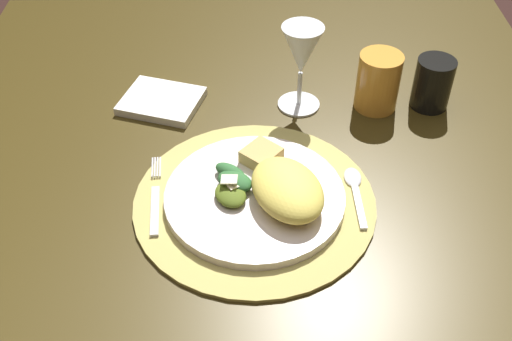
{
  "coord_description": "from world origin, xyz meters",
  "views": [
    {
      "loc": [
        -0.01,
        -0.75,
        1.38
      ],
      "look_at": [
        0.0,
        -0.06,
        0.75
      ],
      "focal_mm": 42.89,
      "sensor_mm": 36.0,
      "label": 1
    }
  ],
  "objects_px": {
    "dining_table": "(254,213)",
    "napkin": "(162,101)",
    "fork": "(155,198)",
    "dark_tumbler": "(433,83)",
    "dinner_plate": "(256,197)",
    "amber_tumbler": "(378,82)",
    "spoon": "(355,186)",
    "wine_glass": "(302,54)"
  },
  "relations": [
    {
      "from": "spoon",
      "to": "wine_glass",
      "type": "relative_size",
      "value": 0.83
    },
    {
      "from": "dark_tumbler",
      "to": "dinner_plate",
      "type": "bearing_deg",
      "value": -141.9
    },
    {
      "from": "fork",
      "to": "wine_glass",
      "type": "distance_m",
      "value": 0.35
    },
    {
      "from": "dining_table",
      "to": "amber_tumbler",
      "type": "bearing_deg",
      "value": 30.78
    },
    {
      "from": "wine_glass",
      "to": "dark_tumbler",
      "type": "height_order",
      "value": "wine_glass"
    },
    {
      "from": "wine_glass",
      "to": "dark_tumbler",
      "type": "xyz_separation_m",
      "value": [
        0.23,
        -0.0,
        -0.06
      ]
    },
    {
      "from": "napkin",
      "to": "dark_tumbler",
      "type": "height_order",
      "value": "dark_tumbler"
    },
    {
      "from": "napkin",
      "to": "wine_glass",
      "type": "distance_m",
      "value": 0.26
    },
    {
      "from": "dark_tumbler",
      "to": "fork",
      "type": "bearing_deg",
      "value": -152.42
    },
    {
      "from": "spoon",
      "to": "napkin",
      "type": "distance_m",
      "value": 0.39
    },
    {
      "from": "fork",
      "to": "wine_glass",
      "type": "height_order",
      "value": "wine_glass"
    },
    {
      "from": "dark_tumbler",
      "to": "amber_tumbler",
      "type": "bearing_deg",
      "value": -179.1
    },
    {
      "from": "dining_table",
      "to": "amber_tumbler",
      "type": "height_order",
      "value": "amber_tumbler"
    },
    {
      "from": "spoon",
      "to": "napkin",
      "type": "xyz_separation_m",
      "value": [
        -0.32,
        0.23,
        -0.0
      ]
    },
    {
      "from": "fork",
      "to": "amber_tumbler",
      "type": "xyz_separation_m",
      "value": [
        0.36,
        0.24,
        0.04
      ]
    },
    {
      "from": "dining_table",
      "to": "wine_glass",
      "type": "height_order",
      "value": "wine_glass"
    },
    {
      "from": "dinner_plate",
      "to": "napkin",
      "type": "xyz_separation_m",
      "value": [
        -0.17,
        0.25,
        -0.01
      ]
    },
    {
      "from": "fork",
      "to": "spoon",
      "type": "height_order",
      "value": "spoon"
    },
    {
      "from": "spoon",
      "to": "amber_tumbler",
      "type": "relative_size",
      "value": 1.26
    },
    {
      "from": "wine_glass",
      "to": "fork",
      "type": "bearing_deg",
      "value": -133.37
    },
    {
      "from": "fork",
      "to": "spoon",
      "type": "xyz_separation_m",
      "value": [
        0.3,
        0.02,
        0.0
      ]
    },
    {
      "from": "fork",
      "to": "dark_tumbler",
      "type": "xyz_separation_m",
      "value": [
        0.46,
        0.24,
        0.04
      ]
    },
    {
      "from": "fork",
      "to": "dark_tumbler",
      "type": "height_order",
      "value": "dark_tumbler"
    },
    {
      "from": "spoon",
      "to": "napkin",
      "type": "relative_size",
      "value": 0.97
    },
    {
      "from": "spoon",
      "to": "dining_table",
      "type": "bearing_deg",
      "value": 150.06
    },
    {
      "from": "napkin",
      "to": "amber_tumbler",
      "type": "distance_m",
      "value": 0.38
    },
    {
      "from": "spoon",
      "to": "fork",
      "type": "bearing_deg",
      "value": -175.76
    },
    {
      "from": "wine_glass",
      "to": "amber_tumbler",
      "type": "bearing_deg",
      "value": -1.39
    },
    {
      "from": "dining_table",
      "to": "spoon",
      "type": "relative_size",
      "value": 8.53
    },
    {
      "from": "amber_tumbler",
      "to": "dark_tumbler",
      "type": "bearing_deg",
      "value": 0.9
    },
    {
      "from": "dining_table",
      "to": "napkin",
      "type": "distance_m",
      "value": 0.26
    },
    {
      "from": "dinner_plate",
      "to": "dining_table",
      "type": "bearing_deg",
      "value": 91.37
    },
    {
      "from": "dining_table",
      "to": "dinner_plate",
      "type": "height_order",
      "value": "dinner_plate"
    },
    {
      "from": "dining_table",
      "to": "dinner_plate",
      "type": "bearing_deg",
      "value": -88.63
    },
    {
      "from": "fork",
      "to": "wine_glass",
      "type": "xyz_separation_m",
      "value": [
        0.23,
        0.24,
        0.1
      ]
    },
    {
      "from": "spoon",
      "to": "wine_glass",
      "type": "distance_m",
      "value": 0.25
    },
    {
      "from": "amber_tumbler",
      "to": "dark_tumbler",
      "type": "height_order",
      "value": "amber_tumbler"
    },
    {
      "from": "fork",
      "to": "napkin",
      "type": "distance_m",
      "value": 0.25
    },
    {
      "from": "dining_table",
      "to": "napkin",
      "type": "bearing_deg",
      "value": 139.9
    },
    {
      "from": "napkin",
      "to": "dark_tumbler",
      "type": "relative_size",
      "value": 1.46
    },
    {
      "from": "dining_table",
      "to": "dark_tumbler",
      "type": "xyz_separation_m",
      "value": [
        0.31,
        0.13,
        0.18
      ]
    },
    {
      "from": "fork",
      "to": "dark_tumbler",
      "type": "distance_m",
      "value": 0.52
    }
  ]
}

